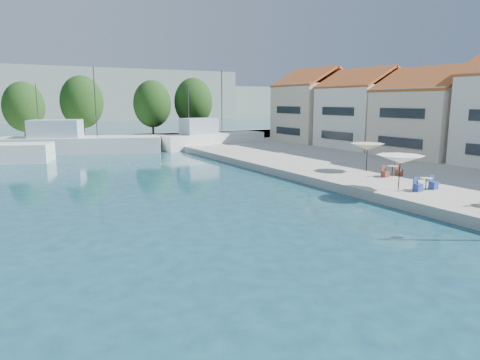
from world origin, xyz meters
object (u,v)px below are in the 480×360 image
trawler_04 (211,139)px  trawler_03 (77,143)px  umbrella_white (400,159)px  umbrella_cream (367,147)px

trawler_04 → trawler_03: bearing=163.5°
trawler_03 → umbrella_white: size_ratio=6.65×
trawler_03 → trawler_04: (15.90, -2.68, 0.00)m
trawler_03 → umbrella_cream: (16.62, -29.18, 1.41)m
umbrella_white → umbrella_cream: (3.38, 6.01, 0.04)m
trawler_03 → trawler_04: 16.12m
trawler_04 → umbrella_white: trawler_04 is taller
trawler_03 → umbrella_cream: trawler_03 is taller
trawler_03 → trawler_04: bearing=10.3°
trawler_03 → umbrella_white: trawler_03 is taller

